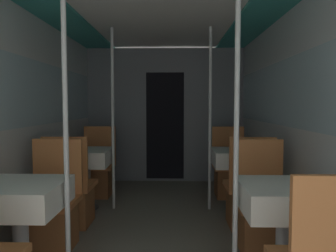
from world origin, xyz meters
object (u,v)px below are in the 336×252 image
object	(u,v)px
support_pole_left_1	(113,119)
chair_right_far_1	(230,176)
support_pole_right_0	(236,131)
dining_table_left_0	(19,201)
chair_left_near_1	(71,199)
chair_left_far_0	(51,217)
dining_table_right_1	(238,160)
support_pole_left_0	(66,131)
support_pole_right_1	(210,120)
chair_right_far_0	(262,219)
dining_table_right_0	(285,203)
chair_right_near_1	(248,200)
chair_left_far_1	(97,175)
dining_table_left_1	(86,160)

from	to	relation	value
support_pole_left_1	chair_right_far_1	world-z (taller)	support_pole_left_1
support_pole_left_1	support_pole_right_0	distance (m)	2.13
dining_table_left_0	chair_left_near_1	distance (m)	1.21
chair_right_far_1	chair_left_far_0	bearing A→B (deg)	42.62
chair_left_near_1	dining_table_right_1	xyz separation A→B (m)	(1.91, 0.59, 0.33)
support_pole_left_0	support_pole_right_1	size ratio (longest dim) A/B	1.00
support_pole_left_1	chair_right_far_0	world-z (taller)	support_pole_left_1
dining_table_right_0	dining_table_right_1	bearing A→B (deg)	90.00
chair_left_far_0	chair_left_near_1	distance (m)	0.58
chair_right_near_1	support_pole_right_1	bearing A→B (deg)	120.59
chair_left_far_1	dining_table_right_1	world-z (taller)	chair_left_far_1
chair_left_far_1	support_pole_right_0	bearing A→B (deg)	123.61
chair_left_far_1	support_pole_right_1	size ratio (longest dim) A/B	0.44
dining_table_right_1	support_pole_right_1	size ratio (longest dim) A/B	0.33
dining_table_left_0	chair_right_far_1	distance (m)	3.04
support_pole_right_1	chair_right_far_1	bearing A→B (deg)	59.41
dining_table_right_0	chair_right_near_1	world-z (taller)	chair_right_near_1
support_pole_left_0	chair_right_far_0	world-z (taller)	support_pole_left_0
chair_right_far_0	chair_right_near_1	size ratio (longest dim) A/B	1.00
chair_right_far_0	support_pole_right_1	bearing A→B (deg)	-73.34
chair_left_far_1	dining_table_left_0	bearing A→B (deg)	90.00
support_pole_left_1	support_pole_right_1	size ratio (longest dim) A/B	1.00
chair_right_far_1	support_pole_left_0	bearing A→B (deg)	56.39
dining_table_right_1	dining_table_left_1	bearing A→B (deg)	180.00
chair_left_near_1	support_pole_right_0	xyz separation A→B (m)	(1.56, -1.17, 0.84)
dining_table_left_1	support_pole_right_1	bearing A→B (deg)	0.00
support_pole_left_0	chair_right_near_1	xyz separation A→B (m)	(1.56, 1.17, -0.84)
chair_left_far_0	chair_right_far_1	bearing A→B (deg)	-137.38
chair_left_far_0	support_pole_right_0	distance (m)	1.87
chair_right_far_0	support_pole_right_0	bearing A→B (deg)	59.41
chair_right_near_1	chair_right_far_1	size ratio (longest dim) A/B	1.00
chair_left_far_0	chair_left_near_1	bearing A→B (deg)	-90.00
support_pole_left_0	support_pole_right_0	world-z (taller)	same
chair_left_near_1	support_pole_left_0	bearing A→B (deg)	-73.34
dining_table_right_0	chair_right_far_0	distance (m)	0.68
chair_right_far_1	chair_right_near_1	bearing A→B (deg)	90.00
dining_table_right_0	chair_right_far_1	distance (m)	2.37
chair_left_far_0	chair_right_near_1	world-z (taller)	same
chair_left_far_0	dining_table_right_0	xyz separation A→B (m)	(1.91, -0.59, 0.33)
chair_left_far_1	dining_table_left_1	bearing A→B (deg)	90.00
chair_right_far_0	chair_right_near_1	distance (m)	0.58
chair_left_near_1	chair_right_near_1	xyz separation A→B (m)	(1.91, 0.00, 0.00)
support_pole_left_1	dining_table_right_0	bearing A→B (deg)	-48.40
support_pole_left_1	support_pole_right_1	distance (m)	1.21
chair_left_near_1	chair_left_far_1	world-z (taller)	same
dining_table_left_0	support_pole_right_0	size ratio (longest dim) A/B	0.33
support_pole_left_1	chair_right_far_0	bearing A→B (deg)	-36.78
dining_table_left_0	chair_left_far_0	bearing A→B (deg)	90.00
dining_table_right_1	dining_table_right_0	bearing A→B (deg)	-90.00
chair_left_far_1	chair_right_far_0	distance (m)	2.59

